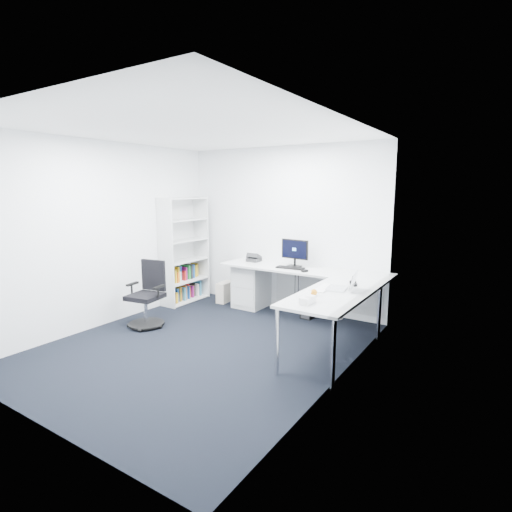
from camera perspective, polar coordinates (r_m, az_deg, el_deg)
The scene contains 22 objects.
ground at distance 5.34m, azimuth -7.64°, elevation -12.65°, with size 4.20×4.20×0.00m, color black.
ceiling at distance 4.99m, azimuth -8.37°, elevation 17.38°, with size 4.20×4.20×0.00m, color white.
wall_back at distance 6.71m, azimuth 3.77°, elevation 3.91°, with size 3.60×0.02×2.70m, color white.
wall_front at distance 3.69m, azimuth -29.74°, elevation -2.12°, with size 3.60×0.02×2.70m, color white.
wall_left at distance 6.31m, azimuth -20.52°, elevation 2.95°, with size 0.02×4.20×2.70m, color white.
wall_right at distance 4.07m, azimuth 11.66°, elevation -0.03°, with size 0.02×4.20×2.70m, color white.
l_desk at distance 6.03m, azimuth 5.03°, elevation -6.02°, with size 2.71×1.52×0.79m, color silver, non-canonical shape.
drawer_pedestal at distance 6.90m, azimuth -0.50°, elevation -4.11°, with size 0.49×0.61×0.75m, color silver.
bookshelf at distance 7.19m, azimuth -10.23°, elevation 0.81°, with size 0.36×0.93×1.86m, color silver, non-canonical shape.
task_chair at distance 6.08m, azimuth -15.57°, elevation -5.35°, with size 0.54×0.54×0.97m, color black, non-canonical shape.
black_pc_tower at distance 6.44m, azimuth 7.82°, elevation -6.91°, with size 0.17×0.39×0.39m, color black.
beige_pc_tower at distance 7.23m, azimuth -4.41°, elevation -5.13°, with size 0.17×0.38×0.36m, color beige.
power_strip at distance 6.51m, azimuth 10.86°, elevation -8.43°, with size 0.33×0.06×0.04m, color white.
monitor at distance 6.32m, azimuth 5.51°, elevation 0.46°, with size 0.47×0.15×0.45m, color black, non-canonical shape.
black_keyboard at distance 6.22m, azimuth 4.91°, elevation -1.69°, with size 0.44×0.16×0.02m, color black.
mouse at distance 5.98m, azimuth 6.97°, elevation -2.13°, with size 0.06×0.10×0.03m, color black.
desk_phone at distance 6.78m, azimuth -0.30°, elevation -0.19°, with size 0.20×0.20×0.14m, color #27282A, non-canonical shape.
laptop at distance 5.01m, azimuth 11.49°, elevation -3.36°, with size 0.33×0.32×0.24m, color silver, non-canonical shape.
white_keyboard at distance 5.03m, azimuth 9.64°, elevation -4.54°, with size 0.13×0.47×0.02m, color white.
headphones at distance 5.31m, azimuth 13.73°, elevation -3.70°, with size 0.13×0.21×0.06m, color black, non-canonical shape.
orange_fruit at distance 4.69m, azimuth 8.28°, elevation -5.17°, with size 0.08×0.08×0.08m, color orange.
tissue_box at distance 4.38m, azimuth 7.35°, elevation -6.24°, with size 0.11×0.21×0.07m, color white.
Camera 1 is at (3.23, -3.75, 2.02)m, focal length 28.00 mm.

